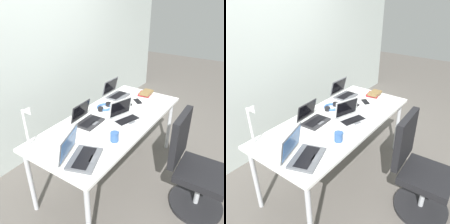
{
  "view_description": "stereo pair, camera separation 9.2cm",
  "coord_description": "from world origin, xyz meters",
  "views": [
    {
      "loc": [
        -1.74,
        -1.16,
        1.91
      ],
      "look_at": [
        0.0,
        0.0,
        0.82
      ],
      "focal_mm": 36.92,
      "sensor_mm": 36.0,
      "label": 1
    },
    {
      "loc": [
        -1.68,
        -1.24,
        1.91
      ],
      "look_at": [
        0.0,
        0.0,
        0.82
      ],
      "focal_mm": 36.92,
      "sensor_mm": 36.0,
      "label": 2
    }
  ],
  "objects": [
    {
      "name": "coffee_mug",
      "position": [
        -0.32,
        -0.24,
        0.78
      ],
      "size": [
        0.11,
        0.08,
        0.09
      ],
      "color": "#2D518C",
      "rests_on": "desk"
    },
    {
      "name": "cell_phone",
      "position": [
        0.52,
        -0.02,
        0.74
      ],
      "size": [
        0.14,
        0.15,
        0.01
      ],
      "primitive_type": "cube",
      "rotation": [
        0.0,
        0.0,
        -0.69
      ],
      "color": "black",
      "rests_on": "desk"
    },
    {
      "name": "book_stack",
      "position": [
        0.75,
        -0.01,
        0.77
      ],
      "size": [
        0.19,
        0.17,
        0.06
      ],
      "color": "maroon",
      "rests_on": "desk"
    },
    {
      "name": "laptop_back_left",
      "position": [
        0.52,
        0.29,
        0.78
      ],
      "size": [
        0.29,
        0.25,
        0.21
      ],
      "color": "#515459",
      "rests_on": "desk"
    },
    {
      "name": "ground_plane",
      "position": [
        0.0,
        0.0,
        0.0
      ],
      "size": [
        12.0,
        12.0,
        0.0
      ],
      "primitive_type": "plane",
      "color": "#56514C"
    },
    {
      "name": "desk",
      "position": [
        0.0,
        0.0,
        0.68
      ],
      "size": [
        1.8,
        0.8,
        0.74
      ],
      "color": "white",
      "rests_on": "ground_plane"
    },
    {
      "name": "computer_mouse",
      "position": [
        0.37,
        0.02,
        0.76
      ],
      "size": [
        0.09,
        0.11,
        0.03
      ],
      "primitive_type": "ellipsoid",
      "rotation": [
        0.0,
        0.0,
        0.4
      ],
      "color": "black",
      "rests_on": "desk"
    },
    {
      "name": "laptop_front_left",
      "position": [
        -0.68,
        -0.15,
        0.79
      ],
      "size": [
        0.38,
        0.35,
        0.23
      ],
      "color": "#515459",
      "rests_on": "desk"
    },
    {
      "name": "office_chair",
      "position": [
        0.08,
        -0.87,
        0.4
      ],
      "size": [
        0.52,
        0.55,
        0.97
      ],
      "color": "black",
      "rests_on": "ground_plane"
    },
    {
      "name": "desk_lamp",
      "position": [
        -0.8,
        0.28,
        0.94
      ],
      "size": [
        0.12,
        0.18,
        0.4
      ],
      "color": "white",
      "rests_on": "desk"
    },
    {
      "name": "laptop_far_corner",
      "position": [
        -0.2,
        0.17,
        0.78
      ],
      "size": [
        0.28,
        0.25,
        0.2
      ],
      "color": "#232326",
      "rests_on": "desk"
    },
    {
      "name": "laptop_mid_desk",
      "position": [
        0.05,
        -0.13,
        0.78
      ],
      "size": [
        0.34,
        0.3,
        0.21
      ],
      "color": "#B7BABC",
      "rests_on": "desk"
    },
    {
      "name": "wall_back",
      "position": [
        -0.0,
        1.1,
        1.3
      ],
      "size": [
        6.0,
        0.13,
        2.6
      ],
      "color": "#B2BCB7",
      "rests_on": "ground_plane"
    },
    {
      "name": "headphones",
      "position": [
        0.16,
        0.21,
        0.76
      ],
      "size": [
        0.21,
        0.18,
        0.04
      ],
      "color": "#335999",
      "rests_on": "desk"
    }
  ]
}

